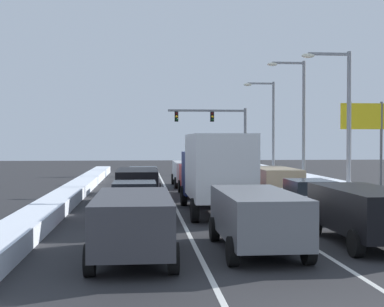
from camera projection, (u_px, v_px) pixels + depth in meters
The scene contains 22 objects.
ground_plane at pixel (211, 206), 25.45m from camera, with size 120.00×120.00×0.00m, color #28282B.
lane_stripe_between_right_lane_and_center_lane at pixel (232, 197), 29.89m from camera, with size 0.14×47.44×0.01m, color silver.
lane_stripe_between_center_lane_and_left_lane at pixel (170, 197), 29.58m from camera, with size 0.14×47.44×0.01m, color silver.
snow_bank_right_shoulder at pixel (325, 188), 30.37m from camera, with size 1.71×47.44×0.90m, color silver.
snow_bank_left_shoulder at pixel (72, 193), 29.09m from camera, with size 1.34×47.44×0.60m, color silver.
suv_black_right_lane_nearest at pixel (365, 210), 16.07m from camera, with size 2.16×4.90×1.67m.
sedan_white_right_lane_second at pixel (309, 198), 21.90m from camera, with size 2.00×4.50×1.51m.
suv_tan_right_lane_third at pixel (274, 180), 28.30m from camera, with size 2.16×4.90×1.67m.
sedan_green_right_lane_fourth at pixel (248, 177), 34.66m from camera, with size 2.00×4.50×1.51m.
suv_gray_center_lane_nearest at pixel (257, 215), 15.04m from camera, with size 2.16×4.90×1.67m.
box_truck_center_lane_second at pixel (216, 169), 22.93m from camera, with size 2.53×7.20×3.36m.
suv_red_center_lane_third at pixel (199, 177), 30.49m from camera, with size 2.16×4.90×1.67m.
suv_silver_center_lane_fourth at pixel (189, 171), 36.62m from camera, with size 2.16×4.90×1.67m.
suv_charcoal_left_lane_nearest at pixel (133, 220), 14.06m from camera, with size 2.16×4.90×1.67m.
sedan_maroon_left_lane_second at pixel (135, 201), 20.93m from camera, with size 2.00×4.50×1.51m.
suv_black_left_lane_third at pixel (137, 183), 26.74m from camera, with size 2.16×4.90×1.67m.
sedan_white_left_lane_fourth at pixel (143, 179), 32.55m from camera, with size 2.00×4.50×1.51m.
traffic_light_gantry at pixel (221, 126), 51.48m from camera, with size 7.54×0.47×6.20m.
street_lamp_right_near at pixel (342, 111), 28.14m from camera, with size 2.66×0.36×7.73m.
street_lamp_right_mid at pixel (299, 112), 36.73m from camera, with size 2.66×0.36×8.51m.
street_lamp_right_far at pixel (269, 120), 45.33m from camera, with size 2.66×0.36×8.03m.
roadside_sign_right at pixel (366, 126), 33.33m from camera, with size 3.20×0.16×5.50m.
Camera 1 is at (-3.23, -7.94, 3.09)m, focal length 50.65 mm.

